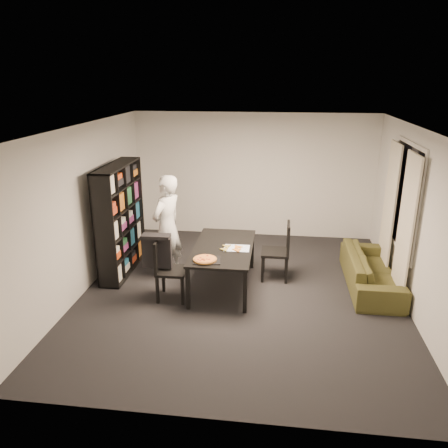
# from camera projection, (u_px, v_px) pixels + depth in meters

# --- Properties ---
(room) EXTENTS (5.01, 5.51, 2.61)m
(room) POSITION_uv_depth(u_px,v_px,m) (242.00, 215.00, 6.57)
(room) COLOR black
(room) RESTS_ON ground
(window_pane) EXTENTS (0.02, 1.40, 1.60)m
(window_pane) POSITION_uv_depth(u_px,v_px,m) (405.00, 197.00, 6.77)
(window_pane) COLOR black
(window_pane) RESTS_ON room
(window_frame) EXTENTS (0.03, 1.52, 1.72)m
(window_frame) POSITION_uv_depth(u_px,v_px,m) (405.00, 197.00, 6.77)
(window_frame) COLOR white
(window_frame) RESTS_ON room
(curtain_left) EXTENTS (0.03, 0.70, 2.25)m
(curtain_left) POSITION_uv_depth(u_px,v_px,m) (405.00, 230.00, 6.41)
(curtain_left) COLOR beige
(curtain_left) RESTS_ON room
(curtain_right) EXTENTS (0.03, 0.70, 2.25)m
(curtain_right) POSITION_uv_depth(u_px,v_px,m) (389.00, 209.00, 7.38)
(curtain_right) COLOR beige
(curtain_right) RESTS_ON room
(bookshelf) EXTENTS (0.35, 1.50, 1.90)m
(bookshelf) POSITION_uv_depth(u_px,v_px,m) (120.00, 219.00, 7.50)
(bookshelf) COLOR black
(bookshelf) RESTS_ON room
(dining_table) EXTENTS (0.93, 1.68, 0.70)m
(dining_table) POSITION_uv_depth(u_px,v_px,m) (223.00, 250.00, 7.00)
(dining_table) COLOR black
(dining_table) RESTS_ON room
(chair_left) EXTENTS (0.46, 0.46, 0.97)m
(chair_left) POSITION_uv_depth(u_px,v_px,m) (166.00, 265.00, 6.66)
(chair_left) COLOR black
(chair_left) RESTS_ON room
(chair_right) EXTENTS (0.46, 0.46, 0.99)m
(chair_right) POSITION_uv_depth(u_px,v_px,m) (281.00, 247.00, 7.31)
(chair_right) COLOR black
(chair_right) RESTS_ON room
(draped_jacket) EXTENTS (0.45, 0.20, 0.53)m
(draped_jacket) POSITION_uv_depth(u_px,v_px,m) (157.00, 250.00, 6.59)
(draped_jacket) COLOR black
(draped_jacket) RESTS_ON chair_left
(person) EXTENTS (0.65, 0.76, 1.77)m
(person) POSITION_uv_depth(u_px,v_px,m) (167.00, 227.00, 7.33)
(person) COLOR silver
(person) RESTS_ON room
(baking_tray) EXTENTS (0.43, 0.36, 0.01)m
(baking_tray) POSITION_uv_depth(u_px,v_px,m) (207.00, 260.00, 6.45)
(baking_tray) COLOR black
(baking_tray) RESTS_ON dining_table
(pepperoni_pizza) EXTENTS (0.35, 0.35, 0.03)m
(pepperoni_pizza) POSITION_uv_depth(u_px,v_px,m) (205.00, 259.00, 6.43)
(pepperoni_pizza) COLOR brown
(pepperoni_pizza) RESTS_ON dining_table
(kitchen_towel) EXTENTS (0.40, 0.31, 0.01)m
(kitchen_towel) POSITION_uv_depth(u_px,v_px,m) (237.00, 248.00, 6.90)
(kitchen_towel) COLOR white
(kitchen_towel) RESTS_ON dining_table
(pizza_slices) EXTENTS (0.44, 0.40, 0.01)m
(pizza_slices) POSITION_uv_depth(u_px,v_px,m) (231.00, 248.00, 6.88)
(pizza_slices) COLOR #CB7B3F
(pizza_slices) RESTS_ON dining_table
(sofa) EXTENTS (0.75, 1.92, 0.56)m
(sofa) POSITION_uv_depth(u_px,v_px,m) (371.00, 270.00, 7.12)
(sofa) COLOR #373816
(sofa) RESTS_ON room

